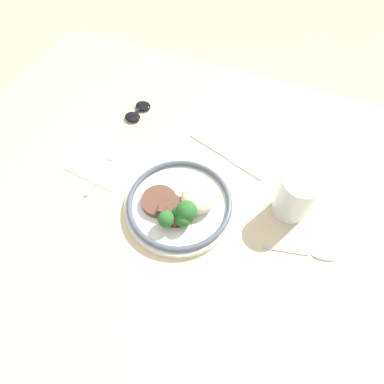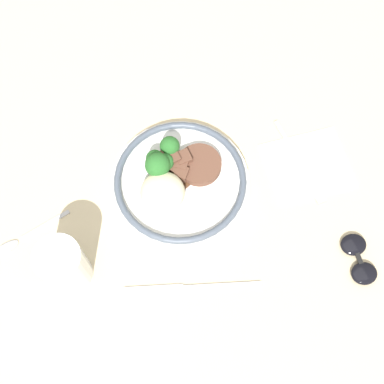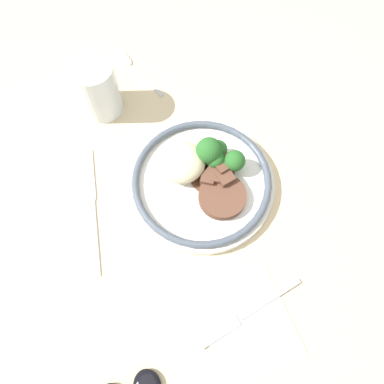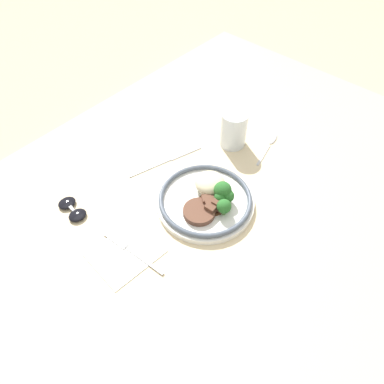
% 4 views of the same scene
% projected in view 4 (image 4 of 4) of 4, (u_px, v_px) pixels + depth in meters
% --- Properties ---
extents(ground_plane, '(8.00, 8.00, 0.00)m').
position_uv_depth(ground_plane, '(220.00, 209.00, 0.99)').
color(ground_plane, tan).
extents(dining_table, '(1.40, 1.08, 0.05)m').
position_uv_depth(dining_table, '(220.00, 204.00, 0.97)').
color(dining_table, beige).
rests_on(dining_table, ground).
extents(napkin, '(0.16, 0.14, 0.00)m').
position_uv_depth(napkin, '(125.00, 253.00, 0.84)').
color(napkin, white).
rests_on(napkin, dining_table).
extents(plate, '(0.24, 0.24, 0.07)m').
position_uv_depth(plate, '(208.00, 199.00, 0.92)').
color(plate, white).
rests_on(plate, dining_table).
extents(juice_glass, '(0.07, 0.07, 0.11)m').
position_uv_depth(juice_glass, '(233.00, 131.00, 1.05)').
color(juice_glass, orange).
rests_on(juice_glass, dining_table).
extents(fork, '(0.02, 0.18, 0.00)m').
position_uv_depth(fork, '(128.00, 248.00, 0.85)').
color(fork, '#B7B7BC').
rests_on(fork, napkin).
extents(knife, '(0.22, 0.07, 0.00)m').
position_uv_depth(knife, '(168.00, 160.00, 1.04)').
color(knife, '#B7B7BC').
rests_on(knife, dining_table).
extents(spoon, '(0.15, 0.05, 0.01)m').
position_uv_depth(spoon, '(271.00, 143.00, 1.08)').
color(spoon, '#B7B7BC').
rests_on(spoon, dining_table).
extents(sunglasses, '(0.05, 0.09, 0.01)m').
position_uv_depth(sunglasses, '(72.00, 209.00, 0.92)').
color(sunglasses, black).
rests_on(sunglasses, dining_table).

